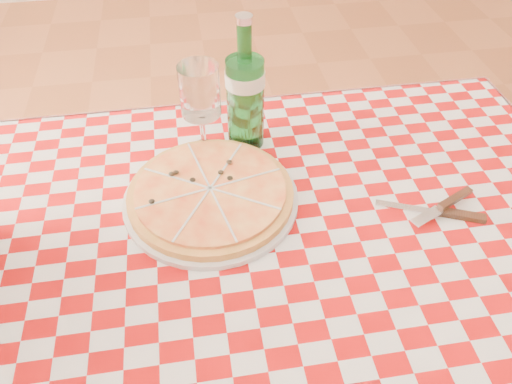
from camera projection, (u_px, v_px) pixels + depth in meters
dining_table at (271, 270)px, 0.98m from camera, size 1.20×0.80×0.75m
tablecloth at (272, 238)px, 0.91m from camera, size 1.30×0.90×0.01m
pizza_plate at (211, 193)px, 0.96m from camera, size 0.41×0.41×0.04m
water_bottle at (245, 85)px, 1.01m from camera, size 0.11×0.11×0.29m
wine_glass at (202, 112)px, 1.01m from camera, size 0.10×0.10×0.21m
cutlery at (439, 209)px, 0.94m from camera, size 0.23×0.20×0.02m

